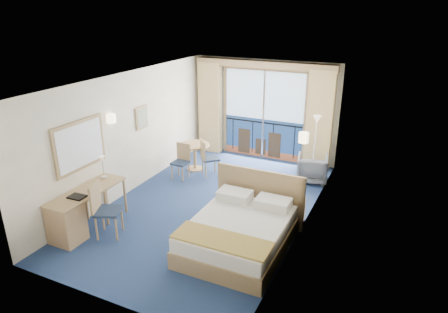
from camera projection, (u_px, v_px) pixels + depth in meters
floor at (210, 205)px, 8.54m from camera, size 6.50×6.50×0.00m
room_walls at (209, 126)px, 7.90m from camera, size 4.04×6.54×2.72m
balcony_door at (263, 117)px, 10.85m from camera, size 2.36×0.03×2.52m
curtain_left at (210, 108)px, 11.29m from camera, size 0.65×0.22×2.55m
curtain_right at (320, 121)px, 10.06m from camera, size 0.65×0.22×2.55m
pelmet at (264, 64)px, 10.23m from camera, size 3.80×0.25×0.18m
mirror at (80, 145)px, 7.50m from camera, size 0.05×1.25×0.95m
wall_print at (142, 118)px, 9.13m from camera, size 0.04×0.42×0.52m
sconce_left at (111, 118)px, 8.14m from camera, size 0.18×0.18×0.18m
sconce_right at (304, 138)px, 6.98m from camera, size 0.18×0.18×0.18m
bed at (240, 231)px, 6.99m from camera, size 1.76×2.09×1.11m
nightstand at (293, 211)px, 7.81m from camera, size 0.38×0.37×0.50m
phone at (296, 198)px, 7.69m from camera, size 0.23×0.21×0.08m
armchair at (312, 168)px, 9.62m from camera, size 0.83×0.84×0.65m
floor_lamp at (316, 131)px, 9.64m from camera, size 0.21×0.21×1.54m
desk at (71, 217)px, 7.22m from camera, size 0.56×1.64×0.77m
desk_chair at (103, 207)px, 7.25m from camera, size 0.60×0.59×1.05m
folder at (77, 197)px, 7.20m from camera, size 0.31×0.23×0.03m
desk_lamp at (102, 163)px, 7.87m from camera, size 0.12×0.12×0.45m
round_table at (195, 150)px, 10.24m from camera, size 0.76×0.76×0.69m
table_chair_a at (207, 156)px, 9.85m from camera, size 0.57×0.57×0.93m
table_chair_b at (182, 159)px, 9.75m from camera, size 0.37×0.38×0.87m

